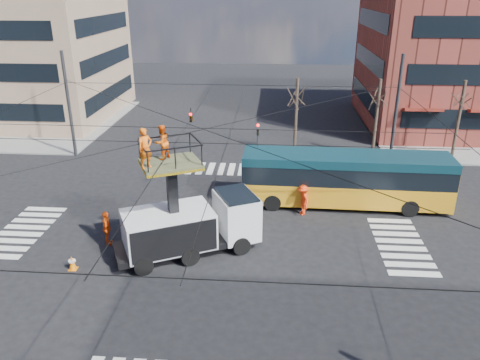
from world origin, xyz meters
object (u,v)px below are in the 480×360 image
object	(u,v)px
traffic_cone	(72,263)
worker_ground	(107,228)
utility_truck	(190,213)
city_bus	(345,178)
flagger	(303,200)

from	to	relation	value
traffic_cone	worker_ground	bearing A→B (deg)	69.39
utility_truck	traffic_cone	distance (m)	5.90
utility_truck	city_bus	size ratio (longest dim) A/B	0.60
city_bus	traffic_cone	size ratio (longest dim) A/B	17.46
worker_ground	traffic_cone	bearing A→B (deg)	140.54
utility_truck	flagger	xyz separation A→B (m)	(5.68, 4.51, -1.20)
utility_truck	city_bus	xyz separation A→B (m)	(8.20, 5.99, -0.38)
traffic_cone	worker_ground	xyz separation A→B (m)	(0.89, 2.37, 0.57)
traffic_cone	flagger	distance (m)	12.75
city_bus	traffic_cone	distance (m)	15.73
city_bus	flagger	world-z (taller)	city_bus
flagger	city_bus	bearing A→B (deg)	96.41
worker_ground	city_bus	bearing A→B (deg)	-84.57
city_bus	worker_ground	distance (m)	13.80
traffic_cone	worker_ground	distance (m)	2.60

